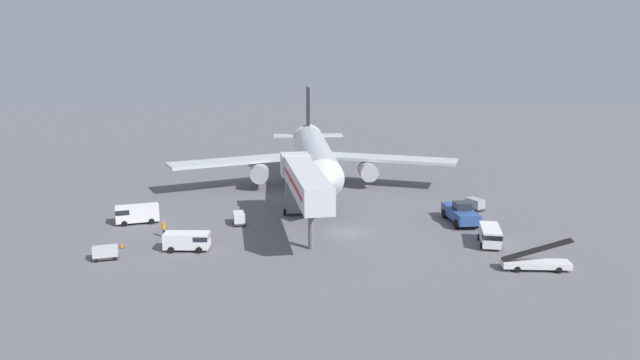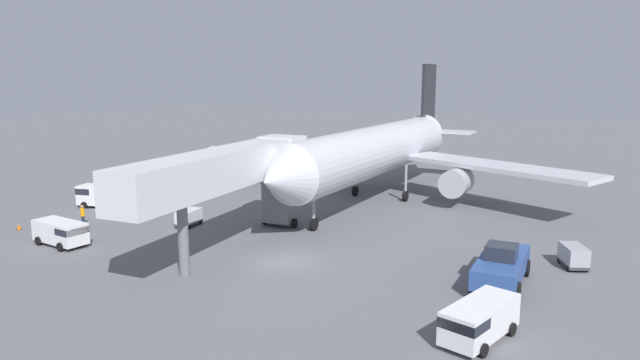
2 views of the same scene
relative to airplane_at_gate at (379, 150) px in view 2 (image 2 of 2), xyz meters
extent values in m
plane|color=slate|center=(3.24, -21.89, -5.23)|extent=(300.00, 300.00, 0.00)
cylinder|color=silver|center=(0.06, -1.38, 0.11)|extent=(6.50, 32.39, 5.00)
cone|color=silver|center=(0.91, -19.36, 0.11)|extent=(5.07, 4.04, 4.90)
cone|color=silver|center=(-0.83, 17.67, 0.48)|extent=(5.02, 6.15, 4.75)
cube|color=#232328|center=(-0.76, 16.19, 5.10)|extent=(0.58, 4.67, 7.99)
cube|color=silver|center=(2.25, 15.90, 0.73)|extent=(6.15, 3.67, 0.24)
cube|color=silver|center=(-3.73, 15.62, 0.73)|extent=(6.15, 3.67, 0.24)
cube|color=silver|center=(11.57, 2.13, -1.02)|extent=(20.72, 11.12, 0.44)
cube|color=silver|center=(-11.72, 1.03, -1.02)|extent=(20.41, 12.72, 0.44)
cylinder|color=#A8A8AD|center=(8.18, 0.77, -2.67)|extent=(2.90, 3.68, 2.73)
cylinder|color=#A8A8AD|center=(-8.21, 0.00, -2.67)|extent=(2.90, 3.68, 2.73)
cylinder|color=gray|center=(0.65, -13.92, -3.04)|extent=(0.28, 0.28, 3.29)
cylinder|color=black|center=(0.65, -13.92, -4.68)|extent=(0.40, 1.12, 1.10)
cylinder|color=gray|center=(2.84, 0.69, -3.04)|extent=(0.28, 0.28, 3.29)
cylinder|color=black|center=(2.84, 0.69, -4.68)|extent=(0.40, 1.12, 1.10)
cylinder|color=gray|center=(-2.90, 0.42, -3.04)|extent=(0.28, 0.28, 3.29)
cylinder|color=black|center=(-2.90, 0.42, -4.68)|extent=(0.40, 1.12, 1.10)
cube|color=silver|center=(-1.38, -23.74, 1.16)|extent=(5.49, 19.42, 2.70)
cube|color=red|center=(-2.88, -23.93, 1.16)|extent=(2.15, 15.98, 0.44)
cube|color=silver|center=(-2.71, -13.63, 1.16)|extent=(3.79, 3.23, 2.84)
cube|color=#232833|center=(-2.88, -12.34, 1.41)|extent=(3.30, 0.67, 0.90)
cube|color=slate|center=(-2.63, -14.22, -2.51)|extent=(2.76, 2.12, 4.63)
cylinder|color=black|center=(-4.05, -14.41, -4.83)|extent=(0.40, 0.83, 0.80)
cylinder|color=black|center=(-1.22, -14.04, -4.83)|extent=(0.40, 0.83, 0.80)
cylinder|color=slate|center=(-0.87, -27.54, -2.71)|extent=(0.70, 0.70, 5.03)
cube|color=#2D4C8E|center=(17.31, -18.45, -4.07)|extent=(3.18, 7.17, 1.22)
cube|color=#232833|center=(17.34, -18.80, -3.01)|extent=(1.97, 1.95, 0.90)
cylinder|color=black|center=(18.73, -20.61, -4.68)|extent=(0.49, 1.13, 1.10)
cylinder|color=black|center=(16.26, -20.81, -4.68)|extent=(0.49, 1.13, 1.10)
cylinder|color=black|center=(18.35, -16.09, -4.68)|extent=(0.49, 1.13, 1.10)
cylinder|color=black|center=(15.89, -16.29, -4.68)|extent=(0.49, 1.13, 1.10)
cube|color=white|center=(-21.73, -17.38, -3.99)|extent=(5.37, 3.30, 1.89)
cube|color=#1E232D|center=(-23.37, -17.85, -3.58)|extent=(2.10, 2.37, 0.61)
cylinder|color=black|center=(-22.96, -18.72, -4.89)|extent=(0.75, 0.53, 0.68)
cylinder|color=black|center=(-23.49, -16.90, -4.89)|extent=(0.75, 0.53, 0.68)
cylinder|color=black|center=(-19.97, -17.85, -4.89)|extent=(0.75, 0.53, 0.68)
cylinder|color=black|center=(-20.50, -16.03, -4.89)|extent=(0.75, 0.53, 0.68)
cube|color=white|center=(-13.86, -27.58, -4.14)|extent=(4.72, 2.10, 1.60)
cube|color=#1E232D|center=(-12.28, -27.65, -3.79)|extent=(1.57, 2.00, 0.51)
cylinder|color=black|center=(-12.38, -26.72, -4.89)|extent=(0.69, 0.37, 0.68)
cylinder|color=black|center=(-12.46, -28.56, -4.89)|extent=(0.69, 0.37, 0.68)
cylinder|color=black|center=(-15.26, -26.60, -4.89)|extent=(0.69, 0.37, 0.68)
cylinder|color=black|center=(-15.34, -28.44, -4.89)|extent=(0.69, 0.37, 0.68)
cube|color=white|center=(18.30, -26.77, -4.11)|extent=(2.89, 5.20, 1.65)
cube|color=#1E232D|center=(17.97, -28.40, -3.75)|extent=(2.25, 1.93, 0.53)
cylinder|color=black|center=(18.91, -28.45, -4.89)|extent=(0.48, 0.74, 0.68)
cylinder|color=black|center=(17.08, -28.07, -4.89)|extent=(0.48, 0.74, 0.68)
cylinder|color=black|center=(19.52, -25.47, -4.89)|extent=(0.48, 0.74, 0.68)
cylinder|color=black|center=(17.70, -25.09, -4.89)|extent=(0.48, 0.74, 0.68)
cube|color=#38383D|center=(20.76, -12.71, -4.94)|extent=(2.30, 2.75, 0.22)
cube|color=#999EA5|center=(20.76, -12.71, -4.26)|extent=(2.30, 2.75, 1.13)
cylinder|color=black|center=(21.69, -13.17, -5.05)|extent=(0.27, 0.37, 0.36)
cylinder|color=black|center=(20.61, -13.74, -5.05)|extent=(0.27, 0.37, 0.36)
cylinder|color=black|center=(20.90, -11.68, -5.05)|extent=(0.27, 0.37, 0.36)
cylinder|color=black|center=(19.82, -12.25, -5.05)|extent=(0.27, 0.37, 0.36)
cube|color=#38383D|center=(-9.44, -18.26, -4.94)|extent=(1.73, 2.74, 0.22)
cube|color=silver|center=(-9.44, -18.26, -4.31)|extent=(1.73, 2.74, 1.03)
cylinder|color=black|center=(-8.69, -19.03, -5.05)|extent=(0.19, 0.38, 0.36)
cylinder|color=black|center=(-9.84, -19.25, -5.05)|extent=(0.19, 0.38, 0.36)
cylinder|color=black|center=(-9.03, -17.28, -5.05)|extent=(0.19, 0.38, 0.36)
cylinder|color=black|center=(-10.18, -17.50, -5.05)|extent=(0.19, 0.38, 0.36)
cylinder|color=#1E2333|center=(-17.30, -23.07, -4.78)|extent=(0.38, 0.38, 0.90)
cylinder|color=orange|center=(-17.30, -23.07, -3.98)|extent=(0.50, 0.50, 0.71)
sphere|color=tan|center=(-17.30, -23.07, -3.48)|extent=(0.24, 0.24, 0.24)
cube|color=black|center=(-20.94, -26.67, -5.22)|extent=(0.38, 0.38, 0.03)
cone|color=orange|center=(-20.94, -26.67, -4.92)|extent=(0.33, 0.33, 0.57)
camera|label=1|loc=(-1.75, -86.42, 15.02)|focal=33.02mm
camera|label=2|loc=(25.15, -53.36, 7.71)|focal=31.87mm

